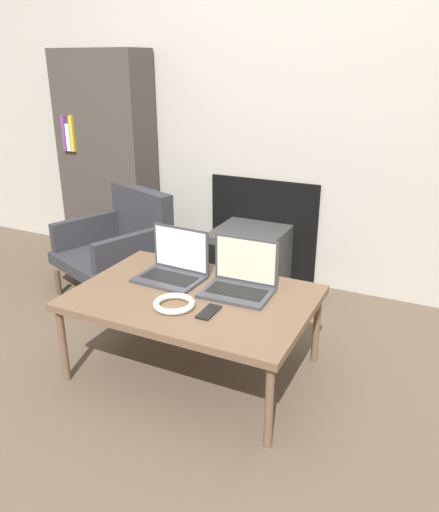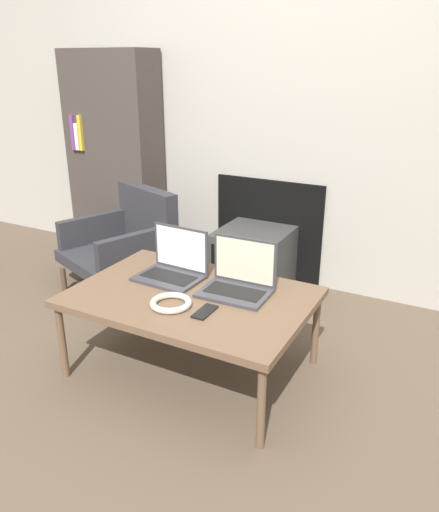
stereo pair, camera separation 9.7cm
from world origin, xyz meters
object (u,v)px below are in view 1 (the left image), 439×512
Objects in this scene: phone at (209,312)px; laptop_left at (174,267)px; armchair at (122,240)px; headphones at (174,304)px; laptop_right at (240,280)px; tv at (249,260)px.

laptop_left is at bearing 141.36° from phone.
laptop_left is 1.00m from armchair.
armchair is (-0.96, 0.90, -0.12)m from headphones.
laptop_right is 0.36m from headphones.
phone is (0.17, 0.02, -0.01)m from headphones.
headphones is at bearing -56.57° from laptop_left.
tv is (-0.11, 1.18, -0.23)m from headphones.
laptop_left reaches higher than armchair.
headphones is (0.17, -0.29, -0.04)m from laptop_left.
tv is at bearing 108.10° from laptop_right.
headphones reaches higher than tv.
laptop_right is 0.42× the size of armchair.
tv is 0.60× the size of armchair.
laptop_left is 0.34m from headphones.
phone is 1.22m from tv.
laptop_right is at bearing 54.70° from headphones.
phone is at bearing -35.86° from laptop_left.
laptop_left reaches higher than headphones.
tv is (-0.32, 0.89, -0.27)m from laptop_right.
armchair is (-0.78, 0.61, -0.16)m from laptop_left.
laptop_right is (0.38, 0.00, 0.00)m from laptop_left.
armchair reaches higher than tv.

